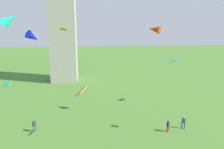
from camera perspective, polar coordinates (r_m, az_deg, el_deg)
person_0 at (r=31.58m, az=17.40°, el=-11.21°), size 0.49×0.39×1.64m
person_2 at (r=31.01m, az=-18.84°, el=-11.86°), size 0.45×0.47×1.58m
person_4 at (r=30.26m, az=13.81°, el=-12.18°), size 0.44×0.46×1.56m
kite_flying_0 at (r=41.35m, az=-24.76°, el=-2.08°), size 1.60×1.55×0.82m
kite_flying_1 at (r=34.35m, az=-24.29°, el=12.39°), size 2.52×1.56×2.27m
kite_flying_2 at (r=29.62m, az=-12.07°, el=11.09°), size 1.04×1.28×0.63m
kite_flying_4 at (r=31.47m, az=10.54°, el=11.04°), size 1.92×1.79×1.23m
kite_flying_7 at (r=37.97m, az=15.24°, el=3.31°), size 1.55×1.53×0.26m
kite_flying_9 at (r=37.91m, az=-19.16°, el=8.82°), size 2.67×2.62×2.21m
kite_flying_10 at (r=25.73m, az=-7.70°, el=-4.11°), size 1.45×1.84×1.10m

